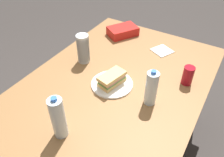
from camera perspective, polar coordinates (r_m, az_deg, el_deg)
name	(u,v)px	position (r m, az deg, el deg)	size (l,w,h in m)	color
ground_plane	(115,148)	(2.01, 0.78, -16.91)	(8.00, 8.00, 0.00)	#383330
dining_table	(116,91)	(1.50, 1.00, -3.21)	(1.49, 1.05, 0.74)	olive
paper_plate	(112,84)	(1.42, 0.00, -1.36)	(0.26, 0.26, 0.01)	white
sandwich	(112,79)	(1.38, -0.05, -0.02)	(0.20, 0.13, 0.08)	#DBB26B
soda_can_red	(188,75)	(1.47, 18.37, 0.74)	(0.07, 0.07, 0.12)	maroon
chip_bag	(123,31)	(1.91, 2.67, 11.71)	(0.23, 0.15, 0.07)	red
water_bottle_tall	(151,88)	(1.26, 9.77, -2.40)	(0.07, 0.07, 0.23)	silver
plastic_cup_stack	(83,49)	(1.57, -7.18, 7.38)	(0.08, 0.08, 0.20)	silver
water_bottle_spare	(58,118)	(1.11, -13.26, -9.54)	(0.07, 0.07, 0.25)	silver
paper_napkin	(162,51)	(1.76, 12.36, 6.78)	(0.13, 0.13, 0.01)	white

